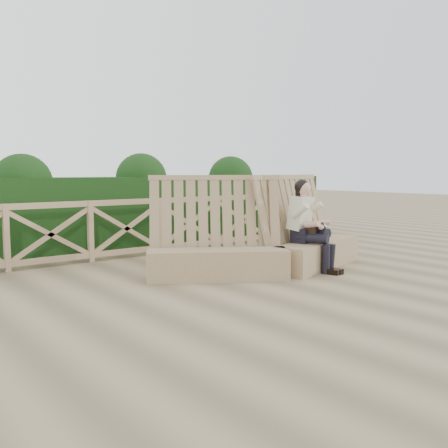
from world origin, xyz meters
TOP-DOWN VIEW (x-y plane):
  - ground at (0.00, 0.00)m, footprint 60.00×60.00m
  - bench at (1.15, 0.86)m, footprint 4.01×1.80m
  - woman at (1.76, 0.57)m, footprint 0.53×0.96m
  - guardrail at (0.00, 3.50)m, footprint 10.10×0.09m
  - hedge at (0.00, 4.70)m, footprint 12.00×1.20m

SIDE VIEW (x-z plane):
  - ground at x=0.00m, z-range 0.00..0.00m
  - bench at x=1.15m, z-range -0.40..1.19m
  - guardrail at x=0.00m, z-range 0.00..1.10m
  - hedge at x=0.00m, z-range 0.00..1.50m
  - woman at x=1.76m, z-range 0.04..1.53m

